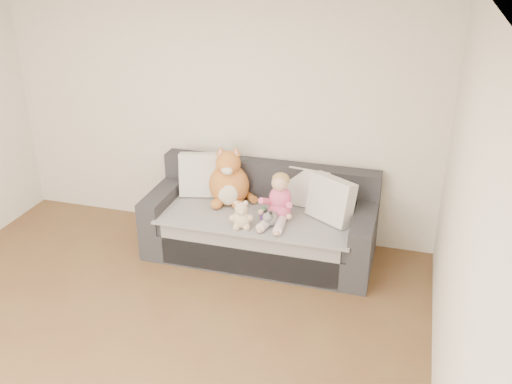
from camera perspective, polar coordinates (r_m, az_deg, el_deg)
room_shell at (r=4.03m, az=-13.81°, el=-0.35°), size 5.00×5.00×5.00m
sofa at (r=5.62m, az=0.54°, el=-3.28°), size 2.20×0.94×0.85m
cushion_left at (r=5.80m, az=-5.26°, el=1.74°), size 0.52×0.33×0.46m
cushion_right_back at (r=5.58m, az=5.33°, el=0.44°), size 0.44×0.25×0.39m
cushion_right_front at (r=5.32m, az=7.49°, el=-0.75°), size 0.50×0.42×0.43m
toddler at (r=5.28m, az=2.30°, el=-0.92°), size 0.33×0.47×0.47m
plush_cat at (r=5.60m, az=-2.71°, el=1.02°), size 0.50×0.47×0.62m
teddy_bear at (r=5.18m, az=-1.49°, el=-2.50°), size 0.21×0.17×0.27m
plush_cow at (r=5.24m, az=1.44°, el=-2.63°), size 0.14×0.22×0.18m
sippy_cup at (r=5.36m, az=0.77°, el=-2.00°), size 0.12×0.09×0.13m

